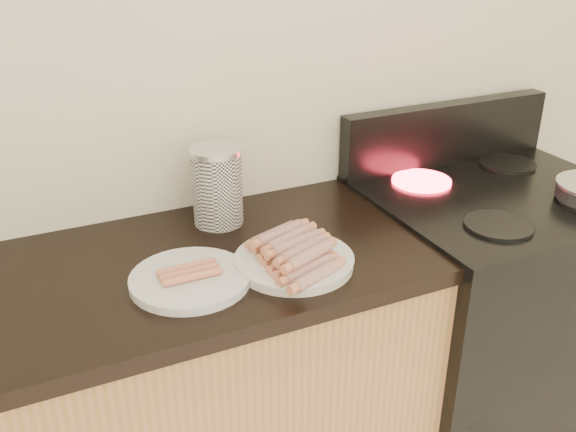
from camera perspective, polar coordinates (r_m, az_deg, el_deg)
name	(u,v)px	position (r m, az deg, el deg)	size (l,w,h in m)	color
wall_back	(209,63)	(1.75, -7.05, 13.34)	(4.00, 0.04, 2.60)	silver
stove	(483,321)	(2.21, 16.94, -8.93)	(0.76, 0.65, 0.91)	black
stove_panel	(446,133)	(2.16, 13.88, 7.14)	(0.76, 0.06, 0.20)	black
burner_near_left	(498,225)	(1.77, 18.20, -0.79)	(0.18, 0.18, 0.01)	black
burner_far_left	(422,181)	(2.01, 11.78, 3.08)	(0.18, 0.18, 0.01)	#FF1E2D
burner_far_right	(507,164)	(2.22, 18.92, 4.39)	(0.18, 0.18, 0.01)	black
main_plate	(294,262)	(1.52, 0.55, -4.15)	(0.28, 0.28, 0.02)	white
side_plate	(190,279)	(1.47, -8.70, -5.57)	(0.27, 0.27, 0.02)	white
hotdog_pile	(294,250)	(1.51, 0.56, -3.03)	(0.14, 0.29, 0.05)	brown
plain_sausages	(189,272)	(1.46, -8.75, -4.93)	(0.12, 0.07, 0.02)	tan
canister	(217,186)	(1.70, -6.32, 2.66)	(0.14, 0.14, 0.21)	white
mug	(228,198)	(1.77, -5.38, 1.63)	(0.08, 0.08, 0.10)	silver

